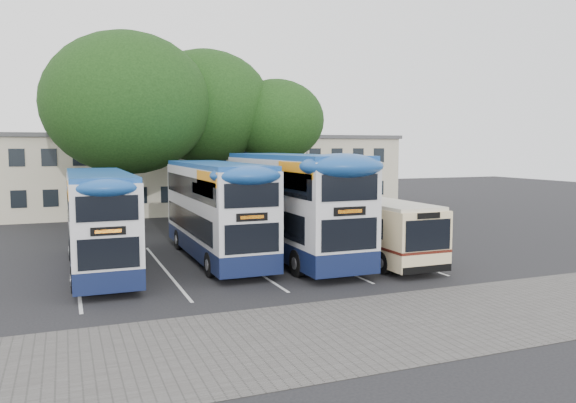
# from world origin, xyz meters

# --- Properties ---
(ground) EXTENTS (120.00, 120.00, 0.00)m
(ground) POSITION_xyz_m (0.00, 0.00, 0.00)
(ground) COLOR black
(ground) RESTS_ON ground
(paving_strip) EXTENTS (40.00, 6.00, 0.01)m
(paving_strip) POSITION_xyz_m (-2.00, -5.00, 0.01)
(paving_strip) COLOR #595654
(paving_strip) RESTS_ON ground
(bay_lines) EXTENTS (14.12, 11.00, 0.01)m
(bay_lines) POSITION_xyz_m (-3.75, 5.00, 0.01)
(bay_lines) COLOR silver
(bay_lines) RESTS_ON ground
(depot_building) EXTENTS (32.40, 8.40, 6.20)m
(depot_building) POSITION_xyz_m (0.00, 26.99, 3.15)
(depot_building) COLOR beige
(depot_building) RESTS_ON ground
(lamp_post) EXTENTS (0.25, 1.05, 9.06)m
(lamp_post) POSITION_xyz_m (6.00, 19.97, 5.08)
(lamp_post) COLOR gray
(lamp_post) RESTS_ON ground
(tree_left) EXTENTS (10.03, 10.03, 12.09)m
(tree_left) POSITION_xyz_m (-7.40, 16.53, 7.81)
(tree_left) COLOR black
(tree_left) RESTS_ON ground
(tree_mid) EXTENTS (8.94, 8.94, 11.73)m
(tree_mid) POSITION_xyz_m (-2.05, 18.89, 7.92)
(tree_mid) COLOR black
(tree_mid) RESTS_ON ground
(tree_right) EXTENTS (6.59, 6.59, 9.83)m
(tree_right) POSITION_xyz_m (2.56, 17.54, 7.00)
(tree_right) COLOR black
(tree_right) RESTS_ON ground
(bus_dd_left) EXTENTS (2.43, 10.04, 4.18)m
(bus_dd_left) POSITION_xyz_m (-9.80, 5.66, 2.30)
(bus_dd_left) COLOR #101A3E
(bus_dd_left) RESTS_ON ground
(bus_dd_mid) EXTENTS (2.61, 10.77, 4.49)m
(bus_dd_mid) POSITION_xyz_m (-4.61, 6.49, 2.47)
(bus_dd_mid) COLOR #101A3E
(bus_dd_mid) RESTS_ON ground
(bus_dd_right) EXTENTS (2.84, 11.69, 4.87)m
(bus_dd_right) POSITION_xyz_m (-1.22, 5.56, 2.68)
(bus_dd_right) COLOR #101A3E
(bus_dd_right) RESTS_ON ground
(bus_single) EXTENTS (2.40, 9.44, 2.81)m
(bus_single) POSITION_xyz_m (2.04, 4.09, 1.59)
(bus_single) COLOR beige
(bus_single) RESTS_ON ground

